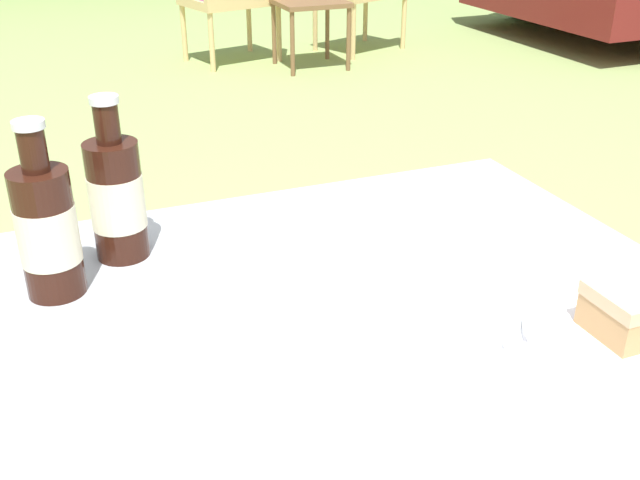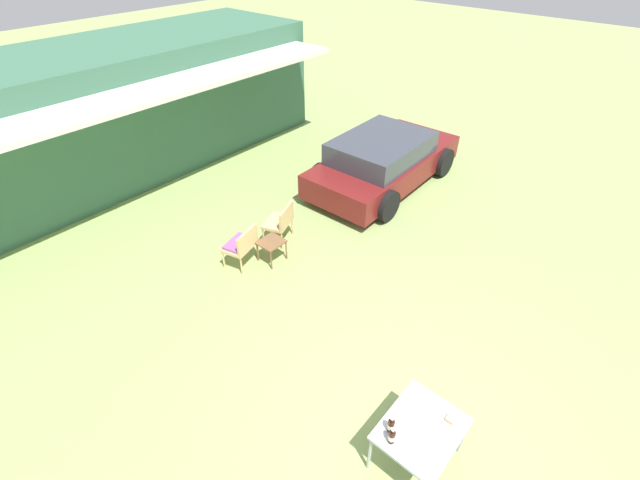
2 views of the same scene
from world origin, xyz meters
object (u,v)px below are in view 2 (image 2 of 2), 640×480
Objects in this scene: garden_side_table at (271,244)px; cake_on_plate at (450,420)px; wicker_chair_cushioned at (242,244)px; patio_table at (421,431)px; cola_bottle_near at (391,426)px; cola_bottle_far at (392,437)px; parked_car at (383,161)px; wicker_chair_plain at (281,221)px.

cake_on_plate reaches higher than garden_side_table.
wicker_chair_cushioned is 4.50m from patio_table.
patio_table is at bearing -45.42° from cola_bottle_near.
parked_car is at bearing 34.79° from cola_bottle_far.
garden_side_table is 0.46× the size of patio_table.
wicker_chair_plain is (1.00, -0.02, 0.00)m from wicker_chair_cushioned.
cola_bottle_near reaches higher than cake_on_plate.
patio_table is at bearing -143.40° from parked_car.
parked_car reaches higher than patio_table.
wicker_chair_plain is 0.83× the size of patio_table.
garden_side_table is 1.85× the size of cola_bottle_near.
cake_on_plate is at bearing -35.39° from patio_table.
cola_bottle_far is at bearing -115.84° from garden_side_table.
wicker_chair_cushioned is at bearing 80.07° from cake_on_plate.
wicker_chair_plain is 3.68× the size of cake_on_plate.
patio_table is 0.39m from cola_bottle_near.
parked_car reaches higher than cola_bottle_near.
cola_bottle_far is (-0.35, 0.18, 0.16)m from patio_table.
patio_table is 0.43m from cola_bottle_far.
wicker_chair_cushioned reaches higher than cake_on_plate.
wicker_chair_plain reaches higher than cake_on_plate.
cola_bottle_near is at bearing 39.77° from wicker_chair_plain.
cola_bottle_far is at bearing 56.97° from wicker_chair_cushioned.
parked_car is at bearing 1.15° from garden_side_table.
garden_side_table is (-3.80, -0.08, -0.24)m from parked_car.
parked_car reaches higher than wicker_chair_cushioned.
garden_side_table is (0.44, -0.33, -0.09)m from wicker_chair_cushioned.
parked_car is at bearing 155.34° from wicker_chair_plain.
garden_side_table is at bearing 8.12° from wicker_chair_plain.
cola_bottle_near is at bearing 57.90° from wicker_chair_cushioned.
wicker_chair_plain is at bearing 68.39° from cake_on_plate.
cake_on_plate is at bearing 65.94° from wicker_chair_cushioned.
cola_bottle_near reaches higher than wicker_chair_plain.
parked_car is 19.32× the size of cake_on_plate.
cola_bottle_near is at bearing -146.42° from parked_car.
parked_car is 5.25× the size of wicker_chair_plain.
cola_bottle_far is (-5.67, -3.94, 0.19)m from parked_car.
cola_bottle_far reaches higher than wicker_chair_cushioned.
cola_bottle_far reaches higher than cake_on_plate.
wicker_chair_cushioned is at bearing 175.46° from parked_car.
cake_on_plate is (-5.04, -4.32, 0.12)m from parked_car.
wicker_chair_cushioned is 4.44m from cola_bottle_far.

